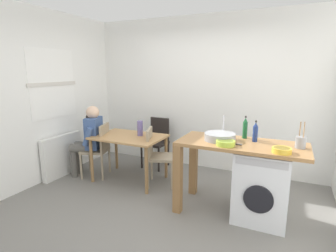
{
  "coord_description": "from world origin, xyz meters",
  "views": [
    {
      "loc": [
        1.41,
        -2.82,
        1.77
      ],
      "look_at": [
        -0.11,
        0.45,
        1.0
      ],
      "focal_mm": 28.2,
      "sensor_mm": 36.0,
      "label": 1
    }
  ],
  "objects_px": {
    "chair_opposite": "(156,153)",
    "vase": "(140,128)",
    "mixing_bowl": "(226,143)",
    "colander": "(282,150)",
    "utensil_crock": "(301,142)",
    "chair_spare_by_wall": "(157,139)",
    "washing_machine": "(261,185)",
    "bottle_squat_brown": "(255,132)",
    "seated_person": "(89,137)",
    "dining_table": "(129,142)",
    "chair_person_seat": "(99,147)",
    "bottle_tall_green": "(245,128)"
  },
  "relations": [
    {
      "from": "bottle_squat_brown",
      "to": "mixing_bowl",
      "type": "height_order",
      "value": "bottle_squat_brown"
    },
    {
      "from": "mixing_bowl",
      "to": "vase",
      "type": "bearing_deg",
      "value": 158.04
    },
    {
      "from": "chair_person_seat",
      "to": "chair_spare_by_wall",
      "type": "height_order",
      "value": "same"
    },
    {
      "from": "chair_opposite",
      "to": "utensil_crock",
      "type": "distance_m",
      "value": 2.03
    },
    {
      "from": "dining_table",
      "to": "chair_opposite",
      "type": "distance_m",
      "value": 0.5
    },
    {
      "from": "seated_person",
      "to": "bottle_tall_green",
      "type": "distance_m",
      "value": 2.53
    },
    {
      "from": "chair_spare_by_wall",
      "to": "bottle_squat_brown",
      "type": "bearing_deg",
      "value": 155.48
    },
    {
      "from": "chair_opposite",
      "to": "vase",
      "type": "height_order",
      "value": "vase"
    },
    {
      "from": "washing_machine",
      "to": "utensil_crock",
      "type": "bearing_deg",
      "value": 8.1
    },
    {
      "from": "dining_table",
      "to": "utensil_crock",
      "type": "bearing_deg",
      "value": -6.03
    },
    {
      "from": "seated_person",
      "to": "chair_opposite",
      "type": "bearing_deg",
      "value": -101.18
    },
    {
      "from": "dining_table",
      "to": "washing_machine",
      "type": "xyz_separation_m",
      "value": [
        2.06,
        -0.31,
        -0.21
      ]
    },
    {
      "from": "chair_person_seat",
      "to": "bottle_squat_brown",
      "type": "xyz_separation_m",
      "value": [
        2.49,
        -0.11,
        0.53
      ]
    },
    {
      "from": "chair_opposite",
      "to": "washing_machine",
      "type": "height_order",
      "value": "chair_opposite"
    },
    {
      "from": "mixing_bowl",
      "to": "colander",
      "type": "bearing_deg",
      "value": -1.92
    },
    {
      "from": "dining_table",
      "to": "washing_machine",
      "type": "relative_size",
      "value": 1.28
    },
    {
      "from": "chair_person_seat",
      "to": "vase",
      "type": "bearing_deg",
      "value": -94.37
    },
    {
      "from": "utensil_crock",
      "to": "vase",
      "type": "xyz_separation_m",
      "value": [
        -2.28,
        0.36,
        -0.13
      ]
    },
    {
      "from": "chair_person_seat",
      "to": "seated_person",
      "type": "height_order",
      "value": "seated_person"
    },
    {
      "from": "colander",
      "to": "bottle_tall_green",
      "type": "bearing_deg",
      "value": 134.74
    },
    {
      "from": "chair_opposite",
      "to": "washing_machine",
      "type": "xyz_separation_m",
      "value": [
        1.58,
        -0.33,
        -0.08
      ]
    },
    {
      "from": "dining_table",
      "to": "mixing_bowl",
      "type": "height_order",
      "value": "mixing_bowl"
    },
    {
      "from": "chair_spare_by_wall",
      "to": "bottle_squat_brown",
      "type": "distance_m",
      "value": 2.14
    },
    {
      "from": "bottle_tall_green",
      "to": "seated_person",
      "type": "bearing_deg",
      "value": -178.7
    },
    {
      "from": "bottle_squat_brown",
      "to": "chair_person_seat",
      "type": "bearing_deg",
      "value": 177.52
    },
    {
      "from": "vase",
      "to": "bottle_squat_brown",
      "type": "bearing_deg",
      "value": -9.02
    },
    {
      "from": "vase",
      "to": "mixing_bowl",
      "type": "bearing_deg",
      "value": -21.96
    },
    {
      "from": "seated_person",
      "to": "chair_person_seat",
      "type": "bearing_deg",
      "value": -90.0
    },
    {
      "from": "seated_person",
      "to": "bottle_squat_brown",
      "type": "bearing_deg",
      "value": -109.75
    },
    {
      "from": "chair_opposite",
      "to": "seated_person",
      "type": "relative_size",
      "value": 0.75
    },
    {
      "from": "bottle_squat_brown",
      "to": "colander",
      "type": "height_order",
      "value": "bottle_squat_brown"
    },
    {
      "from": "washing_machine",
      "to": "bottle_tall_green",
      "type": "height_order",
      "value": "bottle_tall_green"
    },
    {
      "from": "chair_opposite",
      "to": "mixing_bowl",
      "type": "distance_m",
      "value": 1.36
    },
    {
      "from": "dining_table",
      "to": "chair_person_seat",
      "type": "distance_m",
      "value": 0.57
    },
    {
      "from": "washing_machine",
      "to": "colander",
      "type": "relative_size",
      "value": 4.3
    },
    {
      "from": "dining_table",
      "to": "vase",
      "type": "distance_m",
      "value": 0.28
    },
    {
      "from": "dining_table",
      "to": "colander",
      "type": "bearing_deg",
      "value": -13.17
    },
    {
      "from": "chair_opposite",
      "to": "vase",
      "type": "distance_m",
      "value": 0.49
    },
    {
      "from": "chair_person_seat",
      "to": "dining_table",
      "type": "bearing_deg",
      "value": -100.61
    },
    {
      "from": "chair_person_seat",
      "to": "chair_opposite",
      "type": "height_order",
      "value": "same"
    },
    {
      "from": "utensil_crock",
      "to": "dining_table",
      "type": "bearing_deg",
      "value": 173.97
    },
    {
      "from": "chair_opposite",
      "to": "chair_spare_by_wall",
      "type": "bearing_deg",
      "value": -173.07
    },
    {
      "from": "utensil_crock",
      "to": "colander",
      "type": "distance_m",
      "value": 0.33
    },
    {
      "from": "chair_opposite",
      "to": "colander",
      "type": "distance_m",
      "value": 1.91
    },
    {
      "from": "utensil_crock",
      "to": "bottle_tall_green",
      "type": "bearing_deg",
      "value": 163.58
    },
    {
      "from": "chair_opposite",
      "to": "bottle_tall_green",
      "type": "height_order",
      "value": "bottle_tall_green"
    },
    {
      "from": "mixing_bowl",
      "to": "colander",
      "type": "relative_size",
      "value": 1.09
    },
    {
      "from": "chair_spare_by_wall",
      "to": "washing_machine",
      "type": "height_order",
      "value": "chair_spare_by_wall"
    },
    {
      "from": "chair_spare_by_wall",
      "to": "seated_person",
      "type": "height_order",
      "value": "seated_person"
    },
    {
      "from": "chair_opposite",
      "to": "dining_table",
      "type": "bearing_deg",
      "value": -106.75
    }
  ]
}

